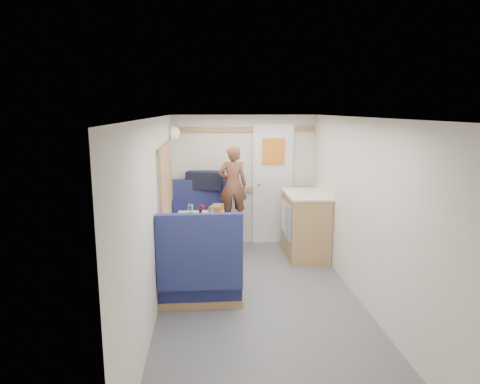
{
  "coord_description": "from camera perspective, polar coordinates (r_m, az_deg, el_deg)",
  "views": [
    {
      "loc": [
        -0.56,
        -4.27,
        2.08
      ],
      "look_at": [
        -0.16,
        0.9,
        1.08
      ],
      "focal_mm": 32.0,
      "sensor_mm": 36.0,
      "label": 1
    }
  ],
  "objects": [
    {
      "name": "oak_trim_low",
      "position": [
        6.64,
        0.52,
        0.29
      ],
      "size": [
        2.15,
        0.02,
        0.08
      ],
      "primitive_type": "cube",
      "color": "#9B6D46",
      "rests_on": "wall_back"
    },
    {
      "name": "ceiling",
      "position": [
        4.3,
        3.12,
        9.87
      ],
      "size": [
        4.5,
        4.5,
        0.0
      ],
      "primitive_type": "plane",
      "rotation": [
        3.14,
        0.0,
        0.0
      ],
      "color": "silver",
      "rests_on": "wall_back"
    },
    {
      "name": "tray",
      "position": [
        5.1,
        -3.87,
        -4.45
      ],
      "size": [
        0.29,
        0.36,
        0.02
      ],
      "primitive_type": "cube",
      "rotation": [
        0.0,
        0.0,
        -0.14
      ],
      "color": "white",
      "rests_on": "dinette_table"
    },
    {
      "name": "side_window",
      "position": [
        5.36,
        -9.92,
        1.88
      ],
      "size": [
        0.04,
        1.3,
        0.72
      ],
      "primitive_type": "cube",
      "color": "gray",
      "rests_on": "wall_left"
    },
    {
      "name": "wall_right",
      "position": [
        4.71,
        16.41,
        -2.78
      ],
      "size": [
        0.02,
        4.5,
        2.0
      ],
      "primitive_type": "cube",
      "color": "silver",
      "rests_on": "floor"
    },
    {
      "name": "wall_back",
      "position": [
        6.63,
        0.51,
        1.59
      ],
      "size": [
        2.2,
        0.02,
        2.0
      ],
      "primitive_type": "cube",
      "color": "silver",
      "rests_on": "floor"
    },
    {
      "name": "wall_left",
      "position": [
        4.44,
        -11.28,
        -3.36
      ],
      "size": [
        0.02,
        4.5,
        2.0
      ],
      "primitive_type": "cube",
      "color": "silver",
      "rests_on": "floor"
    },
    {
      "name": "rear_door",
      "position": [
        6.66,
        4.39,
        1.35
      ],
      "size": [
        0.62,
        0.12,
        1.86
      ],
      "color": "white",
      "rests_on": "wall_back"
    },
    {
      "name": "ledge",
      "position": [
        6.5,
        -5.11,
        0.28
      ],
      "size": [
        0.9,
        0.14,
        0.04
      ],
      "primitive_type": "cube",
      "color": "#9B6D46",
      "rests_on": "bench_far"
    },
    {
      "name": "duffel_bag",
      "position": [
        6.47,
        -4.65,
        1.61
      ],
      "size": [
        0.59,
        0.38,
        0.26
      ],
      "primitive_type": "cube",
      "rotation": [
        0.0,
        0.0,
        -0.23
      ],
      "color": "black",
      "rests_on": "ledge"
    },
    {
      "name": "floor",
      "position": [
        4.78,
        2.86,
        -14.85
      ],
      "size": [
        4.5,
        4.5,
        0.0
      ],
      "primitive_type": "plane",
      "color": "#515156",
      "rests_on": "ground"
    },
    {
      "name": "dome_light",
      "position": [
        6.15,
        -8.95,
        7.75
      ],
      "size": [
        0.2,
        0.2,
        0.2
      ],
      "primitive_type": "sphere",
      "color": "white",
      "rests_on": "wall_left"
    },
    {
      "name": "beer_glass",
      "position": [
        5.51,
        -2.89,
        -2.8
      ],
      "size": [
        0.07,
        0.07,
        0.1
      ],
      "primitive_type": "cylinder",
      "color": "#924315",
      "rests_on": "dinette_table"
    },
    {
      "name": "bench_near",
      "position": [
        4.75,
        -5.26,
        -11.1
      ],
      "size": [
        0.9,
        0.59,
        1.05
      ],
      "color": "#181A4D",
      "rests_on": "floor"
    },
    {
      "name": "pepper_grinder",
      "position": [
        5.55,
        -5.29,
        -2.7
      ],
      "size": [
        0.04,
        0.04,
        0.11
      ],
      "primitive_type": "cylinder",
      "color": "black",
      "rests_on": "dinette_table"
    },
    {
      "name": "orange_fruit",
      "position": [
        5.36,
        -3.51,
        -3.18
      ],
      "size": [
        0.07,
        0.07,
        0.07
      ],
      "primitive_type": "sphere",
      "color": "#EB5D0A",
      "rests_on": "tray"
    },
    {
      "name": "wine_glass",
      "position": [
        5.48,
        -5.08,
        -2.13
      ],
      "size": [
        0.08,
        0.08,
        0.17
      ],
      "color": "white",
      "rests_on": "dinette_table"
    },
    {
      "name": "dinette_table",
      "position": [
        5.48,
        -5.19,
        -5.12
      ],
      "size": [
        0.62,
        0.92,
        0.72
      ],
      "color": "white",
      "rests_on": "floor"
    },
    {
      "name": "bread_loaf",
      "position": [
        5.73,
        -3.16,
        -2.26
      ],
      "size": [
        0.21,
        0.27,
        0.1
      ],
      "primitive_type": "cube",
      "rotation": [
        0.0,
        0.0,
        -0.34
      ],
      "color": "brown",
      "rests_on": "dinette_table"
    },
    {
      "name": "galley_counter",
      "position": [
        6.19,
        8.64,
        -4.27
      ],
      "size": [
        0.57,
        0.92,
        0.92
      ],
      "color": "#9B6D46",
      "rests_on": "floor"
    },
    {
      "name": "tumbler_right",
      "position": [
        5.55,
        -3.96,
        -2.67
      ],
      "size": [
        0.07,
        0.07,
        0.11
      ],
      "primitive_type": "cylinder",
      "color": "white",
      "rests_on": "dinette_table"
    },
    {
      "name": "cheese_block",
      "position": [
        5.26,
        -5.05,
        -3.66
      ],
      "size": [
        0.11,
        0.07,
        0.04
      ],
      "primitive_type": "cube",
      "rotation": [
        0.0,
        0.0,
        -0.09
      ],
      "color": "#E4C783",
      "rests_on": "tray"
    },
    {
      "name": "oak_trim_high",
      "position": [
        6.53,
        0.53,
        8.33
      ],
      "size": [
        2.15,
        0.02,
        0.08
      ],
      "primitive_type": "cube",
      "color": "#9B6D46",
      "rests_on": "wall_back"
    },
    {
      "name": "person",
      "position": [
        6.13,
        -0.97,
        0.94
      ],
      "size": [
        0.42,
        0.28,
        1.13
      ],
      "primitive_type": "imported",
      "rotation": [
        0.0,
        0.0,
        3.17
      ],
      "color": "brown",
      "rests_on": "bench_far"
    },
    {
      "name": "tumbler_left",
      "position": [
        5.18,
        -6.74,
        -3.67
      ],
      "size": [
        0.07,
        0.07,
        0.12
      ],
      "primitive_type": "cylinder",
      "color": "white",
      "rests_on": "dinette_table"
    },
    {
      "name": "tumbler_mid",
      "position": [
        5.77,
        -6.62,
        -2.16
      ],
      "size": [
        0.07,
        0.07,
        0.12
      ],
      "primitive_type": "cylinder",
      "color": "silver",
      "rests_on": "dinette_table"
    },
    {
      "name": "bench_far",
      "position": [
        6.39,
        -5.05,
        -5.26
      ],
      "size": [
        0.9,
        0.59,
        1.05
      ],
      "color": "#181A4D",
      "rests_on": "floor"
    }
  ]
}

